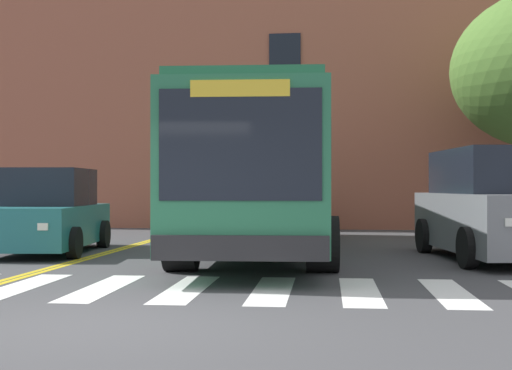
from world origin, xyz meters
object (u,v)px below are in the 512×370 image
at_px(car_grey_far_lane, 492,207).
at_px(car_silver_behind_bus, 293,205).
at_px(city_bus, 263,173).
at_px(car_teal_near_lane, 50,215).

height_order(car_grey_far_lane, car_silver_behind_bus, car_grey_far_lane).
bearing_deg(city_bus, car_grey_far_lane, -13.37).
bearing_deg(car_grey_far_lane, city_bus, 166.63).
relative_size(car_teal_near_lane, car_grey_far_lane, 0.85).
bearing_deg(car_silver_behind_bus, city_bus, -89.87).
relative_size(car_teal_near_lane, car_silver_behind_bus, 0.98).
distance_m(car_teal_near_lane, car_silver_behind_bus, 11.57).
height_order(city_bus, car_grey_far_lane, city_bus).
xyz_separation_m(city_bus, car_silver_behind_bus, (-0.02, 9.81, -0.99)).
height_order(car_teal_near_lane, car_grey_far_lane, car_grey_far_lane).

